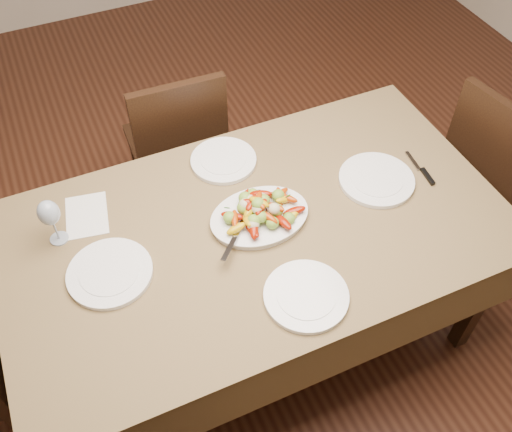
{
  "coord_description": "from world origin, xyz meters",
  "views": [
    {
      "loc": [
        -0.73,
        -1.27,
        2.36
      ],
      "look_at": [
        -0.19,
        -0.07,
        0.82
      ],
      "focal_mm": 40.0,
      "sensor_mm": 36.0,
      "label": 1
    }
  ],
  "objects_px": {
    "dining_table": "(256,285)",
    "plate_far": "(224,161)",
    "serving_platter": "(259,218)",
    "plate_left": "(110,273)",
    "chair_right": "(502,171)",
    "plate_right": "(376,180)",
    "wine_glass": "(52,221)",
    "chair_far": "(175,143)",
    "plate_near": "(306,296)"
  },
  "relations": [
    {
      "from": "chair_far",
      "to": "plate_far",
      "type": "relative_size",
      "value": 3.6
    },
    {
      "from": "plate_right",
      "to": "chair_right",
      "type": "bearing_deg",
      "value": 2.3
    },
    {
      "from": "serving_platter",
      "to": "plate_right",
      "type": "xyz_separation_m",
      "value": [
        0.5,
        -0.01,
        -0.0
      ]
    },
    {
      "from": "chair_right",
      "to": "wine_glass",
      "type": "xyz_separation_m",
      "value": [
        -1.94,
        0.19,
        0.39
      ]
    },
    {
      "from": "chair_far",
      "to": "plate_left",
      "type": "height_order",
      "value": "chair_far"
    },
    {
      "from": "dining_table",
      "to": "chair_right",
      "type": "distance_m",
      "value": 1.29
    },
    {
      "from": "chair_far",
      "to": "plate_near",
      "type": "relative_size",
      "value": 3.38
    },
    {
      "from": "chair_far",
      "to": "plate_near",
      "type": "xyz_separation_m",
      "value": [
        0.08,
        -1.2,
        0.29
      ]
    },
    {
      "from": "plate_left",
      "to": "plate_right",
      "type": "relative_size",
      "value": 0.99
    },
    {
      "from": "dining_table",
      "to": "plate_left",
      "type": "xyz_separation_m",
      "value": [
        -0.54,
        0.01,
        0.39
      ]
    },
    {
      "from": "chair_far",
      "to": "serving_platter",
      "type": "xyz_separation_m",
      "value": [
        0.08,
        -0.83,
        0.3
      ]
    },
    {
      "from": "dining_table",
      "to": "wine_glass",
      "type": "height_order",
      "value": "wine_glass"
    },
    {
      "from": "serving_platter",
      "to": "plate_far",
      "type": "relative_size",
      "value": 1.35
    },
    {
      "from": "chair_far",
      "to": "plate_right",
      "type": "xyz_separation_m",
      "value": [
        0.57,
        -0.84,
        0.29
      ]
    },
    {
      "from": "dining_table",
      "to": "plate_right",
      "type": "relative_size",
      "value": 6.29
    },
    {
      "from": "plate_far",
      "to": "chair_right",
      "type": "bearing_deg",
      "value": -13.88
    },
    {
      "from": "dining_table",
      "to": "plate_far",
      "type": "xyz_separation_m",
      "value": [
        0.02,
        0.36,
        0.39
      ]
    },
    {
      "from": "chair_far",
      "to": "chair_right",
      "type": "bearing_deg",
      "value": 150.91
    },
    {
      "from": "chair_right",
      "to": "plate_right",
      "type": "xyz_separation_m",
      "value": [
        -0.76,
        -0.03,
        0.29
      ]
    },
    {
      "from": "dining_table",
      "to": "plate_left",
      "type": "height_order",
      "value": "plate_left"
    },
    {
      "from": "chair_far",
      "to": "plate_right",
      "type": "relative_size",
      "value": 3.25
    },
    {
      "from": "plate_left",
      "to": "serving_platter",
      "type": "bearing_deg",
      "value": 1.41
    },
    {
      "from": "chair_far",
      "to": "serving_platter",
      "type": "bearing_deg",
      "value": 97.39
    },
    {
      "from": "plate_right",
      "to": "wine_glass",
      "type": "bearing_deg",
      "value": 169.63
    },
    {
      "from": "chair_far",
      "to": "chair_right",
      "type": "xyz_separation_m",
      "value": [
        1.33,
        -0.81,
        0.0
      ]
    },
    {
      "from": "plate_right",
      "to": "plate_near",
      "type": "height_order",
      "value": "same"
    },
    {
      "from": "chair_far",
      "to": "wine_glass",
      "type": "distance_m",
      "value": 0.96
    },
    {
      "from": "plate_left",
      "to": "plate_near",
      "type": "bearing_deg",
      "value": -31.97
    },
    {
      "from": "plate_far",
      "to": "wine_glass",
      "type": "height_order",
      "value": "wine_glass"
    },
    {
      "from": "dining_table",
      "to": "plate_right",
      "type": "height_order",
      "value": "plate_right"
    },
    {
      "from": "dining_table",
      "to": "serving_platter",
      "type": "bearing_deg",
      "value": 44.94
    },
    {
      "from": "chair_far",
      "to": "plate_near",
      "type": "bearing_deg",
      "value": 95.93
    },
    {
      "from": "plate_near",
      "to": "wine_glass",
      "type": "distance_m",
      "value": 0.9
    },
    {
      "from": "chair_right",
      "to": "plate_left",
      "type": "distance_m",
      "value": 1.84
    },
    {
      "from": "serving_platter",
      "to": "plate_far",
      "type": "bearing_deg",
      "value": 91.06
    },
    {
      "from": "dining_table",
      "to": "plate_far",
      "type": "relative_size",
      "value": 6.98
    },
    {
      "from": "plate_right",
      "to": "plate_left",
      "type": "bearing_deg",
      "value": -179.6
    },
    {
      "from": "serving_platter",
      "to": "dining_table",
      "type": "bearing_deg",
      "value": -135.06
    },
    {
      "from": "chair_right",
      "to": "plate_left",
      "type": "xyz_separation_m",
      "value": [
        -1.82,
        -0.04,
        0.29
      ]
    },
    {
      "from": "dining_table",
      "to": "plate_right",
      "type": "bearing_deg",
      "value": 2.06
    },
    {
      "from": "chair_right",
      "to": "plate_right",
      "type": "relative_size",
      "value": 3.25
    },
    {
      "from": "serving_platter",
      "to": "wine_glass",
      "type": "height_order",
      "value": "wine_glass"
    },
    {
      "from": "dining_table",
      "to": "serving_platter",
      "type": "distance_m",
      "value": 0.39
    },
    {
      "from": "dining_table",
      "to": "plate_far",
      "type": "distance_m",
      "value": 0.53
    },
    {
      "from": "dining_table",
      "to": "plate_near",
      "type": "relative_size",
      "value": 6.54
    },
    {
      "from": "chair_far",
      "to": "plate_right",
      "type": "height_order",
      "value": "chair_far"
    },
    {
      "from": "dining_table",
      "to": "chair_far",
      "type": "height_order",
      "value": "chair_far"
    },
    {
      "from": "plate_far",
      "to": "plate_near",
      "type": "xyz_separation_m",
      "value": [
        0.01,
        -0.7,
        0.0
      ]
    },
    {
      "from": "dining_table",
      "to": "wine_glass",
      "type": "relative_size",
      "value": 8.98
    },
    {
      "from": "chair_far",
      "to": "wine_glass",
      "type": "xyz_separation_m",
      "value": [
        -0.61,
        -0.62,
        0.39
      ]
    }
  ]
}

